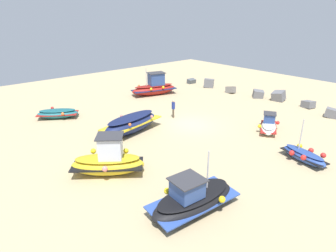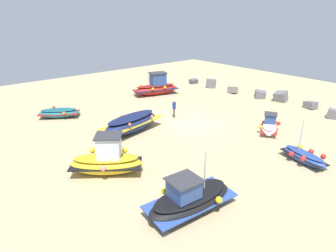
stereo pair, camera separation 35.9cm
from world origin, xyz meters
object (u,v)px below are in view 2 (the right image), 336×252
Objects in this scene: fishing_boat_0 at (190,199)px; fishing_boat_3 at (269,126)px; fishing_boat_1 at (59,113)px; fishing_boat_6 at (156,87)px; fishing_boat_4 at (107,161)px; fishing_boat_5 at (304,156)px; fishing_boat_2 at (132,123)px; person_walking at (174,108)px.

fishing_boat_0 is 1.49× the size of fishing_boat_3.
fishing_boat_6 is at bearing -144.37° from fishing_boat_1.
fishing_boat_4 is 0.81× the size of fishing_boat_6.
fishing_boat_0 is 1.28× the size of fishing_boat_1.
fishing_boat_2 is at bearing -141.58° from fishing_boat_5.
fishing_boat_4 is at bearing 116.04° from fishing_boat_1.
fishing_boat_1 is 8.08m from fishing_boat_2.
fishing_boat_1 is at bearing -85.90° from fishing_boat_0.
fishing_boat_3 is (-3.24, 12.35, -0.17)m from fishing_boat_0.
person_walking is at bearing 64.77° from fishing_boat_4.
fishing_boat_6 is at bearing -149.02° from fishing_boat_2.
fishing_boat_4 is (-5.96, -1.35, 0.17)m from fishing_boat_0.
fishing_boat_2 is at bearing 147.69° from fishing_boat_1.
fishing_boat_2 is 11.52m from fishing_boat_3.
fishing_boat_0 is 22.12m from fishing_boat_6.
fishing_boat_3 is 0.59× the size of fishing_boat_6.
fishing_boat_4 reaches higher than fishing_boat_2.
fishing_boat_0 is at bearing 163.83° from fishing_boat_3.
fishing_boat_3 is at bearing 162.89° from fishing_boat_1.
fishing_boat_0 is 0.88× the size of fishing_boat_2.
fishing_boat_2 is at bearing -103.63° from fishing_boat_0.
person_walking is (7.07, 8.28, 0.56)m from fishing_boat_1.
fishing_boat_2 is 3.34× the size of person_walking.
fishing_boat_4 reaches higher than fishing_boat_3.
fishing_boat_5 is (19.20, 9.15, -0.02)m from fishing_boat_1.
fishing_boat_2 reaches higher than fishing_boat_3.
fishing_boat_2 is 1.24× the size of fishing_boat_4.
fishing_boat_6 is (-18.45, 12.18, 0.24)m from fishing_boat_0.
fishing_boat_2 is (-10.61, 3.51, 0.10)m from fishing_boat_0.
person_walking is at bearing 172.79° from fishing_boat_1.
fishing_boat_5 is at bearing -56.11° from person_walking.
fishing_boat_2 is at bearing 109.31° from fishing_boat_3.
fishing_boat_5 is 12.18m from person_walking.
fishing_boat_0 is at bearing -98.06° from person_walking.
fishing_boat_5 is at bearing -154.90° from fishing_boat_3.
fishing_boat_0 reaches higher than person_walking.
fishing_boat_5 reaches higher than fishing_boat_1.
fishing_boat_2 is (7.35, 3.33, 0.31)m from fishing_boat_1.
fishing_boat_3 is at bearing 129.06° from fishing_boat_2.
fishing_boat_0 is 17.97m from fishing_boat_1.
person_walking is at bearing -123.14° from fishing_boat_0.
fishing_boat_4 is at bearing 137.90° from fishing_boat_3.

